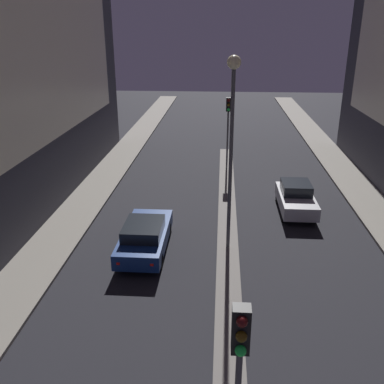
{
  "coord_description": "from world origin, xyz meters",
  "views": [
    {
      "loc": [
        -0.42,
        -1.53,
        9.45
      ],
      "look_at": [
        -2.03,
        21.47,
        0.5
      ],
      "focal_mm": 40.0,
      "sensor_mm": 36.0,
      "label": 1
    }
  ],
  "objects_px": {
    "traffic_light_mid": "(228,118)",
    "car_left_lane": "(145,236)",
    "car_right_lane": "(296,198)",
    "street_lamp": "(232,119)",
    "traffic_light_near": "(239,371)"
  },
  "relations": [
    {
      "from": "traffic_light_mid",
      "to": "car_left_lane",
      "type": "xyz_separation_m",
      "value": [
        -3.7,
        -11.72,
        -2.97
      ]
    },
    {
      "from": "car_left_lane",
      "to": "car_right_lane",
      "type": "distance_m",
      "value": 8.91
    },
    {
      "from": "traffic_light_mid",
      "to": "street_lamp",
      "type": "distance_m",
      "value": 11.43
    },
    {
      "from": "traffic_light_near",
      "to": "street_lamp",
      "type": "distance_m",
      "value": 11.54
    },
    {
      "from": "car_left_lane",
      "to": "car_right_lane",
      "type": "height_order",
      "value": "car_right_lane"
    },
    {
      "from": "traffic_light_mid",
      "to": "car_right_lane",
      "type": "distance_m",
      "value": 8.23
    },
    {
      "from": "car_right_lane",
      "to": "traffic_light_near",
      "type": "bearing_deg",
      "value": -103.16
    },
    {
      "from": "traffic_light_near",
      "to": "street_lamp",
      "type": "xyz_separation_m",
      "value": [
        0.0,
        11.33,
        2.19
      ]
    },
    {
      "from": "traffic_light_near",
      "to": "street_lamp",
      "type": "relative_size",
      "value": 0.6
    },
    {
      "from": "traffic_light_near",
      "to": "car_left_lane",
      "type": "bearing_deg",
      "value": 108.84
    },
    {
      "from": "car_right_lane",
      "to": "car_left_lane",
      "type": "bearing_deg",
      "value": -146.06
    },
    {
      "from": "traffic_light_near",
      "to": "car_right_lane",
      "type": "relative_size",
      "value": 1.23
    },
    {
      "from": "traffic_light_near",
      "to": "traffic_light_mid",
      "type": "relative_size",
      "value": 1.0
    },
    {
      "from": "traffic_light_mid",
      "to": "car_left_lane",
      "type": "distance_m",
      "value": 12.64
    },
    {
      "from": "traffic_light_mid",
      "to": "street_lamp",
      "type": "height_order",
      "value": "street_lamp"
    }
  ]
}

